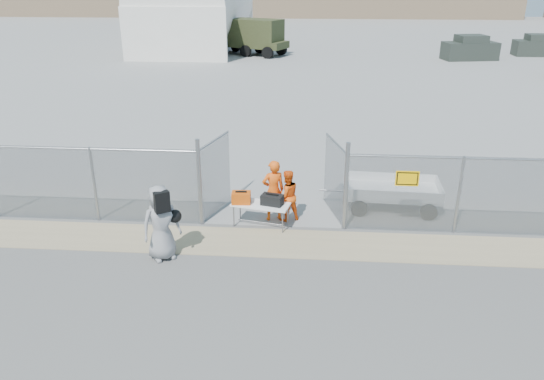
# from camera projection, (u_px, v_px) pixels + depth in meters

# --- Properties ---
(ground) EXTENTS (160.00, 160.00, 0.00)m
(ground) POSITION_uv_depth(u_px,v_px,m) (266.00, 262.00, 13.05)
(ground) COLOR #494949
(tarmac_inside) EXTENTS (160.00, 80.00, 0.01)m
(tarmac_inside) POSITION_uv_depth(u_px,v_px,m) (304.00, 46.00, 51.79)
(tarmac_inside) COLOR gray
(tarmac_inside) RESTS_ON ground
(dirt_strip) EXTENTS (44.00, 1.60, 0.01)m
(dirt_strip) POSITION_uv_depth(u_px,v_px,m) (269.00, 243.00, 13.97)
(dirt_strip) COLOR tan
(dirt_strip) RESTS_ON ground
(chain_link_fence) EXTENTS (40.00, 0.20, 2.20)m
(chain_link_fence) POSITION_uv_depth(u_px,v_px,m) (272.00, 190.00, 14.48)
(chain_link_fence) COLOR gray
(chain_link_fence) RESTS_ON ground
(quonset_hangar) EXTENTS (9.00, 18.00, 8.00)m
(quonset_hangar) POSITION_uv_depth(u_px,v_px,m) (196.00, 3.00, 49.15)
(quonset_hangar) COLOR white
(quonset_hangar) RESTS_ON ground
(folding_table) EXTENTS (1.69, 0.98, 0.67)m
(folding_table) POSITION_uv_depth(u_px,v_px,m) (261.00, 215.00, 14.80)
(folding_table) COLOR white
(folding_table) RESTS_ON ground
(orange_bag) EXTENTS (0.53, 0.37, 0.32)m
(orange_bag) POSITION_uv_depth(u_px,v_px,m) (241.00, 198.00, 14.66)
(orange_bag) COLOR #DB510D
(orange_bag) RESTS_ON folding_table
(black_duffel) EXTENTS (0.66, 0.49, 0.28)m
(black_duffel) POSITION_uv_depth(u_px,v_px,m) (272.00, 200.00, 14.57)
(black_duffel) COLOR black
(black_duffel) RESTS_ON folding_table
(security_worker_left) EXTENTS (0.76, 0.63, 1.80)m
(security_worker_left) POSITION_uv_depth(u_px,v_px,m) (273.00, 191.00, 14.97)
(security_worker_left) COLOR #F15610
(security_worker_left) RESTS_ON ground
(security_worker_right) EXTENTS (0.92, 0.85, 1.52)m
(security_worker_right) POSITION_uv_depth(u_px,v_px,m) (287.00, 196.00, 15.00)
(security_worker_right) COLOR #F15610
(security_worker_right) RESTS_ON ground
(visitor) EXTENTS (1.12, 1.03, 1.92)m
(visitor) POSITION_uv_depth(u_px,v_px,m) (161.00, 223.00, 12.90)
(visitor) COLOR gray
(visitor) RESTS_ON ground
(utility_trailer) EXTENTS (3.72, 2.06, 0.88)m
(utility_trailer) POSITION_uv_depth(u_px,v_px,m) (392.00, 194.00, 15.96)
(utility_trailer) COLOR white
(utility_trailer) RESTS_ON ground
(military_truck) EXTENTS (6.70, 4.72, 3.00)m
(military_truck) POSITION_uv_depth(u_px,v_px,m) (251.00, 37.00, 45.46)
(military_truck) COLOR #343A1D
(military_truck) RESTS_ON ground
(parked_vehicle_near) EXTENTS (4.54, 2.71, 1.92)m
(parked_vehicle_near) POSITION_uv_depth(u_px,v_px,m) (470.00, 48.00, 43.06)
(parked_vehicle_near) COLOR #2D342D
(parked_vehicle_near) RESTS_ON ground
(parked_vehicle_mid) EXTENTS (3.90, 1.79, 1.76)m
(parked_vehicle_mid) POSITION_uv_depth(u_px,v_px,m) (538.00, 45.00, 45.16)
(parked_vehicle_mid) COLOR #2D342D
(parked_vehicle_mid) RESTS_ON ground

